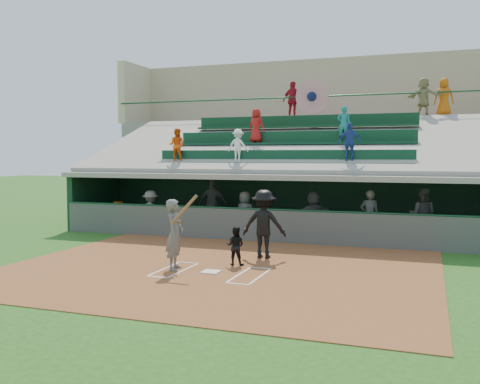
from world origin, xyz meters
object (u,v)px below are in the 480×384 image
(catcher, at_px, (235,246))
(water_cooler, at_px, (118,206))
(home_plate, at_px, (211,272))
(batter_at_plate, at_px, (175,234))
(white_table, at_px, (118,219))

(catcher, xyz_separation_m, water_cooler, (-6.73, 4.93, 0.40))
(home_plate, xyz_separation_m, batter_at_plate, (-1.01, 0.02, 0.90))
(home_plate, distance_m, catcher, 1.20)
(white_table, bearing_deg, batter_at_plate, -55.25)
(batter_at_plate, xyz_separation_m, water_cooler, (-5.45, 5.96, -0.00))
(batter_at_plate, distance_m, white_table, 8.17)
(batter_at_plate, bearing_deg, catcher, 38.87)
(batter_at_plate, xyz_separation_m, white_table, (-5.49, 6.03, -0.54))
(water_cooler, bearing_deg, batter_at_plate, -47.58)
(batter_at_plate, bearing_deg, water_cooler, 132.42)
(home_plate, distance_m, white_table, 8.89)
(catcher, relative_size, water_cooler, 2.86)
(white_table, height_order, water_cooler, water_cooler)
(home_plate, height_order, batter_at_plate, batter_at_plate)
(catcher, bearing_deg, water_cooler, -39.00)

